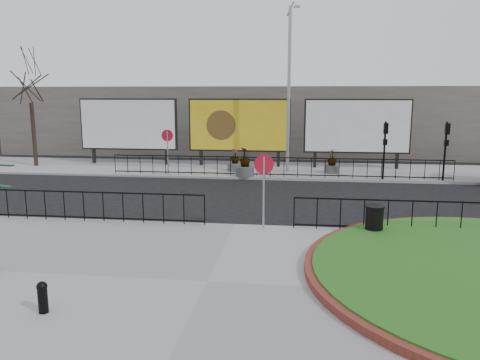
% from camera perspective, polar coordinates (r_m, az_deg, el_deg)
% --- Properties ---
extents(ground, '(90.00, 90.00, 0.00)m').
position_cam_1_polar(ground, '(16.12, -0.60, -5.80)').
color(ground, black).
rests_on(ground, ground).
extents(pavement_near, '(30.00, 10.00, 0.12)m').
position_cam_1_polar(pavement_near, '(11.44, -4.05, -12.50)').
color(pavement_near, gray).
rests_on(pavement_near, ground).
extents(pavement_far, '(44.00, 6.00, 0.12)m').
position_cam_1_polar(pavement_far, '(27.77, 2.74, 1.26)').
color(pavement_far, gray).
rests_on(pavement_far, ground).
extents(railing_near_left, '(10.00, 0.10, 1.10)m').
position_cam_1_polar(railing_near_left, '(17.49, -20.64, -2.91)').
color(railing_near_left, black).
rests_on(railing_near_left, pavement_near).
extents(railing_near_right, '(9.00, 0.10, 1.10)m').
position_cam_1_polar(railing_near_right, '(16.13, 22.85, -4.17)').
color(railing_near_right, black).
rests_on(railing_near_right, pavement_near).
extents(railing_far, '(18.00, 0.10, 1.10)m').
position_cam_1_polar(railing_far, '(24.95, 4.56, 1.60)').
color(railing_far, black).
rests_on(railing_far, pavement_far).
extents(speed_sign_far, '(0.64, 0.07, 2.47)m').
position_cam_1_polar(speed_sign_far, '(25.86, -8.84, 4.60)').
color(speed_sign_far, gray).
rests_on(speed_sign_far, pavement_far).
extents(speed_sign_near, '(0.64, 0.07, 2.47)m').
position_cam_1_polar(speed_sign_near, '(15.19, 2.93, 0.60)').
color(speed_sign_near, gray).
rests_on(speed_sign_near, pavement_near).
extents(billboard_left, '(6.20, 0.31, 4.10)m').
position_cam_1_polar(billboard_left, '(30.27, -13.44, 6.59)').
color(billboard_left, black).
rests_on(billboard_left, pavement_far).
extents(billboard_mid, '(6.20, 0.31, 4.10)m').
position_cam_1_polar(billboard_mid, '(28.59, -0.09, 6.66)').
color(billboard_mid, black).
rests_on(billboard_mid, pavement_far).
extents(billboard_right, '(6.20, 0.31, 4.10)m').
position_cam_1_polar(billboard_right, '(28.57, 14.07, 6.34)').
color(billboard_right, black).
rests_on(billboard_right, pavement_far).
extents(lamp_post, '(0.74, 0.18, 9.23)m').
position_cam_1_polar(lamp_post, '(26.33, 5.99, 11.12)').
color(lamp_post, gray).
rests_on(lamp_post, pavement_far).
extents(signal_pole_a, '(0.22, 0.26, 3.00)m').
position_cam_1_polar(signal_pole_a, '(25.17, 17.26, 4.51)').
color(signal_pole_a, black).
rests_on(signal_pole_a, pavement_far).
extents(signal_pole_b, '(0.22, 0.26, 3.00)m').
position_cam_1_polar(signal_pole_b, '(25.87, 23.83, 4.24)').
color(signal_pole_b, black).
rests_on(signal_pole_b, pavement_far).
extents(tree_left, '(2.00, 2.00, 7.00)m').
position_cam_1_polar(tree_left, '(31.29, -24.05, 7.96)').
color(tree_left, '#2D2119').
rests_on(tree_left, pavement_far).
extents(building_backdrop, '(40.00, 10.00, 5.00)m').
position_cam_1_polar(building_backdrop, '(37.44, 3.97, 7.40)').
color(building_backdrop, '#656159').
rests_on(building_backdrop, ground).
extents(bollard, '(0.22, 0.22, 0.67)m').
position_cam_1_polar(bollard, '(10.57, -22.93, -12.86)').
color(bollard, black).
rests_on(bollard, pavement_near).
extents(litter_bin, '(0.59, 0.59, 0.97)m').
position_cam_1_polar(litter_bin, '(15.25, 16.05, -4.79)').
color(litter_bin, black).
rests_on(litter_bin, pavement_near).
extents(planter_a, '(0.86, 0.86, 1.29)m').
position_cam_1_polar(planter_a, '(26.86, -0.61, 2.06)').
color(planter_a, '#4C4C4F').
rests_on(planter_a, pavement_far).
extents(planter_b, '(1.01, 1.01, 1.58)m').
position_cam_1_polar(planter_b, '(25.18, 0.61, 1.79)').
color(planter_b, '#4C4C4F').
rests_on(planter_b, pavement_far).
extents(planter_c, '(0.84, 0.84, 1.37)m').
position_cam_1_polar(planter_c, '(26.68, 11.15, 1.96)').
color(planter_c, '#4C4C4F').
rests_on(planter_c, pavement_far).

